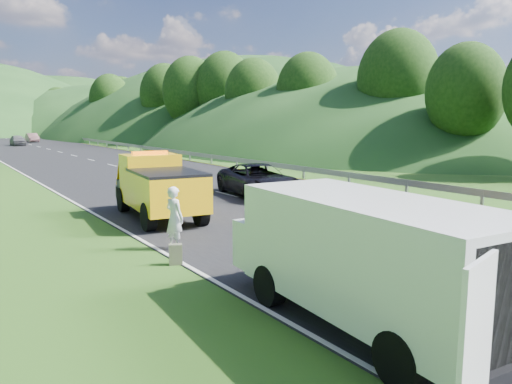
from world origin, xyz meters
TOP-DOWN VIEW (x-y plane):
  - ground at (0.00, 0.00)m, footprint 320.00×320.00m
  - road_surface at (3.00, 40.00)m, footprint 14.00×200.00m
  - guardrail at (10.30, 52.50)m, footprint 0.06×140.00m
  - tree_line_right at (23.00, 60.00)m, footprint 14.00×140.00m
  - tow_truck at (-2.05, 6.45)m, footprint 2.76×5.97m
  - white_van at (-2.84, -4.92)m, footprint 3.69×6.92m
  - woman at (-3.44, 1.94)m, footprint 0.63×0.76m
  - child at (-2.36, -1.54)m, footprint 0.56×0.48m
  - worker at (-1.13, -6.07)m, footprint 1.19×0.79m
  - suitcase at (-4.08, 0.51)m, footprint 0.38×0.30m
  - spare_tire at (-1.70, -6.65)m, footprint 0.70×0.70m
  - passing_suv at (4.01, 8.71)m, footprint 3.45×5.89m
  - dist_car_a at (1.23, 62.50)m, footprint 1.67×4.16m
  - dist_car_b at (4.53, 71.30)m, footprint 1.42×4.08m

SIDE VIEW (x-z plane):
  - ground at x=0.00m, z-range 0.00..0.00m
  - guardrail at x=10.30m, z-range -0.76..0.76m
  - tree_line_right at x=23.00m, z-range -7.00..7.00m
  - woman at x=-3.44m, z-range -0.91..0.91m
  - child at x=-2.36m, z-range -0.50..0.50m
  - worker at x=-1.13m, z-range -0.86..0.86m
  - spare_tire at x=-1.70m, z-range -0.10..0.10m
  - passing_suv at x=4.01m, z-range -0.77..0.77m
  - dist_car_a at x=1.23m, z-range -0.71..0.71m
  - dist_car_b at x=4.53m, z-range -0.67..0.67m
  - road_surface at x=3.00m, z-range 0.00..0.02m
  - suitcase at x=-4.08m, z-range 0.00..0.55m
  - tow_truck at x=-2.05m, z-range -0.03..2.45m
  - white_van at x=-2.84m, z-range 0.16..2.55m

